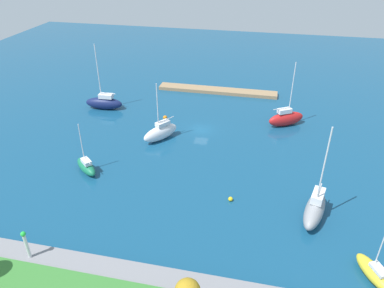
# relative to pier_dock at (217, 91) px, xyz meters

# --- Properties ---
(water) EXTENTS (160.00, 160.00, 0.00)m
(water) POSITION_rel_pier_dock_xyz_m (0.09, 19.00, -0.38)
(water) COLOR navy
(water) RESTS_ON ground
(pier_dock) EXTENTS (27.36, 3.19, 0.76)m
(pier_dock) POSITION_rel_pier_dock_xyz_m (0.00, 0.00, 0.00)
(pier_dock) COLOR #997A56
(pier_dock) RESTS_ON ground
(breakwater) EXTENTS (64.00, 3.71, 1.10)m
(breakwater) POSITION_rel_pier_dock_xyz_m (0.09, 54.52, 0.17)
(breakwater) COLOR gray
(breakwater) RESTS_ON ground
(harbor_beacon) EXTENTS (0.56, 0.56, 3.73)m
(harbor_beacon) POSITION_rel_pier_dock_xyz_m (12.51, 54.52, 2.86)
(harbor_beacon) COLOR silver
(harbor_beacon) RESTS_ON breakwater
(sailboat_navy_far_north) EXTENTS (7.97, 2.96, 13.65)m
(sailboat_navy_far_north) POSITION_rel_pier_dock_xyz_m (21.78, 14.12, 1.03)
(sailboat_navy_far_north) COLOR #141E4C
(sailboat_navy_far_north) RESTS_ON water
(sailboat_red_inner_mooring) EXTENTS (7.30, 5.54, 12.43)m
(sailboat_red_inner_mooring) POSITION_rel_pier_dock_xyz_m (-15.39, 13.80, 1.14)
(sailboat_red_inner_mooring) COLOR red
(sailboat_red_inner_mooring) RESTS_ON water
(sailboat_green_mid_basin) EXTENTS (5.32, 4.90, 8.17)m
(sailboat_green_mid_basin) POSITION_rel_pier_dock_xyz_m (14.81, 36.41, 0.61)
(sailboat_green_mid_basin) COLOR #19724C
(sailboat_green_mid_basin) RESTS_ON water
(sailboat_white_center_basin) EXTENTS (5.82, 7.08, 10.73)m
(sailboat_white_center_basin) POSITION_rel_pier_dock_xyz_m (6.47, 24.15, 1.06)
(sailboat_white_center_basin) COLOR white
(sailboat_white_center_basin) RESTS_ON water
(sailboat_yellow_near_pier) EXTENTS (4.03, 5.66, 9.38)m
(sailboat_yellow_near_pier) POSITION_rel_pier_dock_xyz_m (-24.49, 48.46, 0.52)
(sailboat_yellow_near_pier) COLOR yellow
(sailboat_yellow_near_pier) RESTS_ON water
(sailboat_gray_lone_south) EXTENTS (4.29, 8.27, 13.55)m
(sailboat_gray_lone_south) POSITION_rel_pier_dock_xyz_m (-18.90, 39.79, 1.12)
(sailboat_gray_lone_south) COLOR gray
(sailboat_gray_lone_south) RESTS_ON water
(mooring_buoy_yellow) EXTENTS (0.63, 0.63, 0.63)m
(mooring_buoy_yellow) POSITION_rel_pier_dock_xyz_m (-7.91, 38.74, -0.07)
(mooring_buoy_yellow) COLOR yellow
(mooring_buoy_yellow) RESTS_ON water
(mooring_buoy_orange) EXTENTS (0.83, 0.83, 0.83)m
(mooring_buoy_orange) POSITION_rel_pier_dock_xyz_m (7.92, 16.31, 0.04)
(mooring_buoy_orange) COLOR orange
(mooring_buoy_orange) RESTS_ON water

